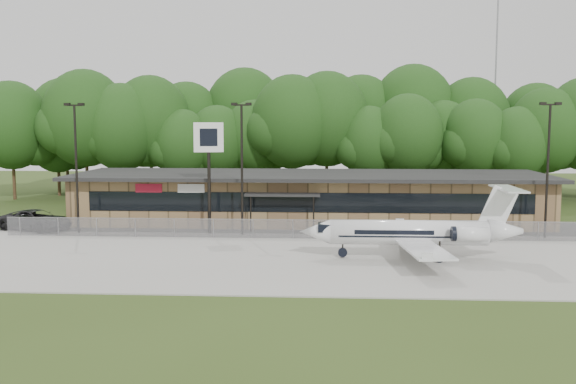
# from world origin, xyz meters

# --- Properties ---
(ground) EXTENTS (160.00, 160.00, 0.00)m
(ground) POSITION_xyz_m (0.00, 0.00, 0.00)
(ground) COLOR #314217
(ground) RESTS_ON ground
(apron) EXTENTS (64.00, 18.00, 0.08)m
(apron) POSITION_xyz_m (0.00, 8.00, 0.04)
(apron) COLOR #9E9B93
(apron) RESTS_ON ground
(parking_lot) EXTENTS (50.00, 9.00, 0.06)m
(parking_lot) POSITION_xyz_m (0.00, 19.50, 0.03)
(parking_lot) COLOR #383835
(parking_lot) RESTS_ON ground
(terminal) EXTENTS (41.00, 11.65, 4.30)m
(terminal) POSITION_xyz_m (-0.00, 23.94, 2.18)
(terminal) COLOR olive
(terminal) RESTS_ON ground
(fence) EXTENTS (46.00, 0.04, 1.52)m
(fence) POSITION_xyz_m (0.00, 15.00, 0.78)
(fence) COLOR gray
(fence) RESTS_ON ground
(treeline) EXTENTS (72.00, 12.00, 15.00)m
(treeline) POSITION_xyz_m (0.00, 42.00, 7.50)
(treeline) COLOR #183410
(treeline) RESTS_ON ground
(radio_mast) EXTENTS (0.20, 0.20, 25.00)m
(radio_mast) POSITION_xyz_m (22.00, 48.00, 12.50)
(radio_mast) COLOR gray
(radio_mast) RESTS_ON ground
(light_pole_left) EXTENTS (1.55, 0.30, 10.23)m
(light_pole_left) POSITION_xyz_m (-18.00, 16.50, 5.98)
(light_pole_left) COLOR black
(light_pole_left) RESTS_ON ground
(light_pole_mid) EXTENTS (1.55, 0.30, 10.23)m
(light_pole_mid) POSITION_xyz_m (-5.00, 16.50, 5.98)
(light_pole_mid) COLOR black
(light_pole_mid) RESTS_ON ground
(light_pole_right) EXTENTS (1.55, 0.30, 10.23)m
(light_pole_right) POSITION_xyz_m (18.00, 16.50, 5.98)
(light_pole_right) COLOR black
(light_pole_right) RESTS_ON ground
(business_jet) EXTENTS (14.12, 12.53, 4.77)m
(business_jet) POSITION_xyz_m (7.23, 8.34, 1.71)
(business_jet) COLOR silver
(business_jet) RESTS_ON ground
(suv) EXTENTS (6.67, 4.74, 1.69)m
(suv) POSITION_xyz_m (-22.00, 17.73, 0.84)
(suv) COLOR #28272A
(suv) RESTS_ON ground
(pole_sign) EXTENTS (2.29, 0.77, 8.73)m
(pole_sign) POSITION_xyz_m (-7.61, 16.79, 6.68)
(pole_sign) COLOR black
(pole_sign) RESTS_ON ground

